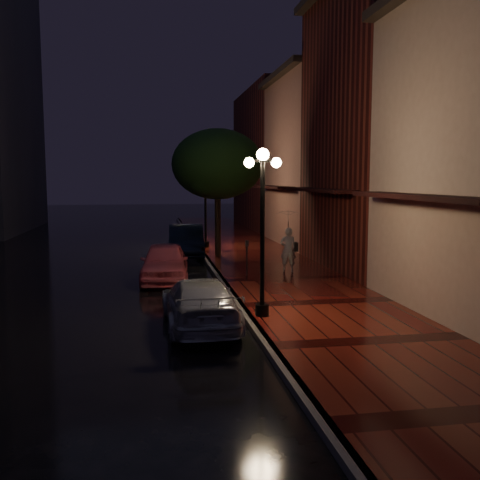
{
  "coord_description": "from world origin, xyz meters",
  "views": [
    {
      "loc": [
        -2.49,
        -18.3,
        3.7
      ],
      "look_at": [
        0.85,
        1.37,
        1.4
      ],
      "focal_mm": 40.0,
      "sensor_mm": 36.0,
      "label": 1
    }
  ],
  "objects_px": {
    "streetlamp_near": "(262,222)",
    "pink_car": "(165,262)",
    "streetlamp_far": "(205,200)",
    "street_tree": "(218,166)",
    "woman_with_umbrella": "(288,231)",
    "parking_meter": "(247,254)",
    "silver_car": "(200,303)",
    "navy_car": "(186,240)"
  },
  "relations": [
    {
      "from": "streetlamp_near",
      "to": "woman_with_umbrella",
      "type": "distance_m",
      "value": 6.79
    },
    {
      "from": "streetlamp_near",
      "to": "streetlamp_far",
      "type": "relative_size",
      "value": 1.0
    },
    {
      "from": "woman_with_umbrella",
      "to": "pink_car",
      "type": "bearing_deg",
      "value": 20.44
    },
    {
      "from": "woman_with_umbrella",
      "to": "navy_car",
      "type": "bearing_deg",
      "value": -43.26
    },
    {
      "from": "street_tree",
      "to": "parking_meter",
      "type": "height_order",
      "value": "street_tree"
    },
    {
      "from": "pink_car",
      "to": "streetlamp_near",
      "type": "bearing_deg",
      "value": -65.03
    },
    {
      "from": "street_tree",
      "to": "pink_car",
      "type": "relative_size",
      "value": 1.41
    },
    {
      "from": "navy_car",
      "to": "silver_car",
      "type": "height_order",
      "value": "navy_car"
    },
    {
      "from": "streetlamp_near",
      "to": "pink_car",
      "type": "distance_m",
      "value": 6.65
    },
    {
      "from": "streetlamp_far",
      "to": "street_tree",
      "type": "relative_size",
      "value": 0.74
    },
    {
      "from": "streetlamp_far",
      "to": "street_tree",
      "type": "bearing_deg",
      "value": -85.09
    },
    {
      "from": "streetlamp_far",
      "to": "streetlamp_near",
      "type": "bearing_deg",
      "value": -90.0
    },
    {
      "from": "pink_car",
      "to": "silver_car",
      "type": "distance_m",
      "value": 6.21
    },
    {
      "from": "streetlamp_near",
      "to": "pink_car",
      "type": "bearing_deg",
      "value": 111.45
    },
    {
      "from": "streetlamp_far",
      "to": "silver_car",
      "type": "height_order",
      "value": "streetlamp_far"
    },
    {
      "from": "street_tree",
      "to": "streetlamp_far",
      "type": "bearing_deg",
      "value": 94.91
    },
    {
      "from": "pink_car",
      "to": "parking_meter",
      "type": "bearing_deg",
      "value": 0.12
    },
    {
      "from": "streetlamp_far",
      "to": "parking_meter",
      "type": "height_order",
      "value": "streetlamp_far"
    },
    {
      "from": "street_tree",
      "to": "pink_car",
      "type": "bearing_deg",
      "value": -117.1
    },
    {
      "from": "navy_car",
      "to": "woman_with_umbrella",
      "type": "distance_m",
      "value": 6.87
    },
    {
      "from": "silver_car",
      "to": "street_tree",
      "type": "bearing_deg",
      "value": -100.99
    },
    {
      "from": "navy_car",
      "to": "parking_meter",
      "type": "relative_size",
      "value": 3.5
    },
    {
      "from": "pink_car",
      "to": "parking_meter",
      "type": "height_order",
      "value": "parking_meter"
    },
    {
      "from": "street_tree",
      "to": "navy_car",
      "type": "height_order",
      "value": "street_tree"
    },
    {
      "from": "silver_car",
      "to": "parking_meter",
      "type": "distance_m",
      "value": 6.43
    },
    {
      "from": "street_tree",
      "to": "navy_car",
      "type": "distance_m",
      "value": 3.93
    },
    {
      "from": "streetlamp_near",
      "to": "parking_meter",
      "type": "relative_size",
      "value": 3.29
    },
    {
      "from": "streetlamp_far",
      "to": "pink_car",
      "type": "relative_size",
      "value": 1.05
    },
    {
      "from": "pink_car",
      "to": "woman_with_umbrella",
      "type": "height_order",
      "value": "woman_with_umbrella"
    },
    {
      "from": "streetlamp_near",
      "to": "navy_car",
      "type": "bearing_deg",
      "value": 95.35
    },
    {
      "from": "silver_car",
      "to": "woman_with_umbrella",
      "type": "relative_size",
      "value": 1.79
    },
    {
      "from": "street_tree",
      "to": "woman_with_umbrella",
      "type": "distance_m",
      "value": 5.72
    },
    {
      "from": "woman_with_umbrella",
      "to": "parking_meter",
      "type": "bearing_deg",
      "value": 33.83
    },
    {
      "from": "silver_car",
      "to": "parking_meter",
      "type": "bearing_deg",
      "value": -112.32
    },
    {
      "from": "navy_car",
      "to": "street_tree",
      "type": "bearing_deg",
      "value": -36.74
    },
    {
      "from": "streetlamp_near",
      "to": "woman_with_umbrella",
      "type": "relative_size",
      "value": 1.81
    },
    {
      "from": "streetlamp_far",
      "to": "street_tree",
      "type": "xyz_separation_m",
      "value": [
        0.26,
        -3.01,
        1.64
      ]
    },
    {
      "from": "woman_with_umbrella",
      "to": "streetlamp_far",
      "type": "bearing_deg",
      "value": -57.14
    },
    {
      "from": "navy_car",
      "to": "silver_car",
      "type": "xyz_separation_m",
      "value": [
        -0.51,
        -12.39,
        -0.14
      ]
    },
    {
      "from": "streetlamp_near",
      "to": "silver_car",
      "type": "height_order",
      "value": "streetlamp_near"
    },
    {
      "from": "streetlamp_near",
      "to": "street_tree",
      "type": "height_order",
      "value": "street_tree"
    },
    {
      "from": "streetlamp_near",
      "to": "silver_car",
      "type": "xyz_separation_m",
      "value": [
        -1.65,
        -0.24,
        -1.98
      ]
    }
  ]
}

